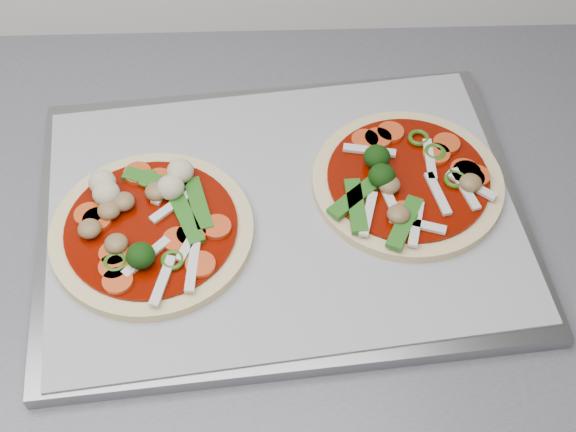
{
  "coord_description": "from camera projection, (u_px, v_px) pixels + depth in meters",
  "views": [
    {
      "loc": [
        -0.31,
        0.9,
        1.47
      ],
      "look_at": [
        -0.3,
        1.32,
        0.93
      ],
      "focal_mm": 50.0,
      "sensor_mm": 36.0,
      "label": 1
    }
  ],
  "objects": [
    {
      "name": "baking_tray",
      "position": [
        282.0,
        215.0,
        0.71
      ],
      "size": [
        0.45,
        0.35,
        0.01
      ],
      "primitive_type": "cube",
      "rotation": [
        0.0,
        0.0,
        0.09
      ],
      "color": "gray",
      "rests_on": "countertop"
    },
    {
      "name": "parchment",
      "position": [
        282.0,
        209.0,
        0.71
      ],
      "size": [
        0.44,
        0.34,
        0.0
      ],
      "primitive_type": "cube",
      "rotation": [
        0.0,
        0.0,
        0.12
      ],
      "color": "#A5A4AA",
      "rests_on": "baking_tray"
    },
    {
      "name": "pizza_left",
      "position": [
        149.0,
        225.0,
        0.68
      ],
      "size": [
        0.22,
        0.22,
        0.03
      ],
      "rotation": [
        0.0,
        0.0,
        0.3
      ],
      "color": "#DEB983",
      "rests_on": "parchment"
    },
    {
      "name": "pizza_right",
      "position": [
        408.0,
        181.0,
        0.71
      ],
      "size": [
        0.19,
        0.19,
        0.03
      ],
      "rotation": [
        0.0,
        0.0,
        0.13
      ],
      "color": "#DEB983",
      "rests_on": "parchment"
    }
  ]
}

